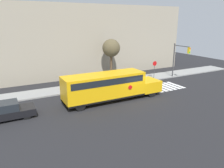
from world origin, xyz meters
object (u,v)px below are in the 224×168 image
object	(u,v)px
school_bus	(109,85)
tree_near_sidewalk	(111,48)
parked_car	(4,111)
stop_sign	(154,67)
traffic_light	(179,56)

from	to	relation	value
school_bus	tree_near_sidewalk	bearing A→B (deg)	60.62
parked_car	tree_near_sidewalk	xyz separation A→B (m)	(14.27, 7.83, 3.61)
stop_sign	tree_near_sidewalk	world-z (taller)	tree_near_sidewalk
parked_car	stop_sign	world-z (taller)	stop_sign
traffic_light	school_bus	bearing A→B (deg)	-165.04
parked_car	tree_near_sidewalk	bearing A→B (deg)	28.76
stop_sign	tree_near_sidewalk	size ratio (longest dim) A/B	0.46
school_bus	traffic_light	size ratio (longest dim) A/B	2.16
stop_sign	traffic_light	distance (m)	3.75
school_bus	stop_sign	size ratio (longest dim) A/B	4.11
parked_car	traffic_light	distance (m)	22.96
tree_near_sidewalk	traffic_light	bearing A→B (deg)	-28.70
stop_sign	tree_near_sidewalk	xyz separation A→B (m)	(-5.19, 3.21, 2.63)
school_bus	traffic_light	bearing A→B (deg)	14.96
school_bus	tree_near_sidewalk	world-z (taller)	tree_near_sidewalk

